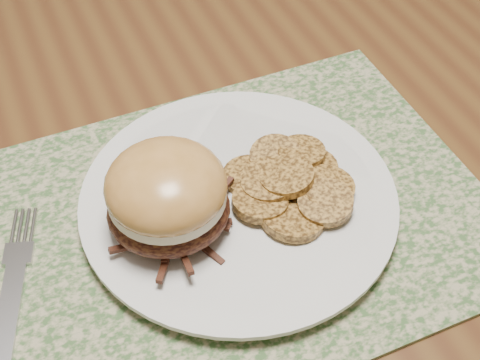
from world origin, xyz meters
The scene contains 6 objects.
dining_table centered at (0.00, 0.00, 0.67)m, with size 1.50×0.90×0.75m.
placemat centered at (0.18, -0.18, 0.75)m, with size 0.45×0.33×0.00m, color #3B5B2F.
dinner_plate centered at (0.19, -0.17, 0.76)m, with size 0.26×0.26×0.02m, color silver.
pork_sandwich centered at (0.13, -0.18, 0.81)m, with size 0.12×0.12×0.08m.
roasted_potatoes centered at (0.23, -0.18, 0.78)m, with size 0.13×0.13×0.03m.
fork centered at (-0.01, -0.19, 0.76)m, with size 0.08×0.20×0.00m.
Camera 1 is at (0.04, -0.52, 1.21)m, focal length 50.00 mm.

